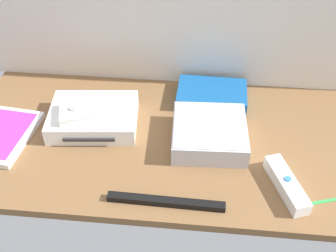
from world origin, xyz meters
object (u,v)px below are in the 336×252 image
Objects in this scene: game_console at (94,117)px; game_case at (1,135)px; network_router at (212,95)px; sensor_bar at (166,202)px; stylus_pen at (330,199)px; mini_computer at (209,133)px; remote_wand at (286,184)px; remote_classic_pad at (91,110)px.

game_console reaches higher than game_case.
game_console is 1.23× the size of network_router.
stylus_pen is at bearing 8.31° from sensor_bar.
network_router is (0.34, 16.33, -0.94)cm from mini_computer.
game_case is (-49.19, -3.41, -1.88)cm from mini_computer.
game_console is 31.34cm from network_router.
mini_computer is 20.97cm from remote_wand.
network_router is at bearing 88.80° from mini_computer.
game_case is at bearing -166.80° from game_console.
remote_wand is (65.56, -9.65, 0.75)cm from game_case.
sensor_bar is at bearing -112.80° from mini_computer.
remote_classic_pad reaches higher than game_console.
sensor_bar is at bearing -62.37° from remote_classic_pad.
game_case is at bearing -176.04° from mini_computer.
remote_wand is 9.07cm from stylus_pen.
mini_computer is at bearing -19.79° from remote_classic_pad.
stylus_pen is at bearing -25.10° from game_console.
remote_classic_pad reaches higher than game_case.
remote_classic_pad is (-28.65, -14.07, 3.71)cm from network_router.
remote_classic_pad is 0.67× the size of sensor_bar.
network_router reaches higher than sensor_bar.
network_router is at bearing 98.89° from remote_wand.
mini_computer is 16.36cm from network_router.
sensor_bar is (20.15, -23.11, -1.50)cm from game_console.
remote_classic_pad is at bearing 141.34° from remote_wand.
remote_classic_pad is at bearing -94.80° from game_console.
remote_wand is 1.68× the size of stylus_pen.
game_console is 1.27× the size of mini_computer.
game_case is 1.34× the size of remote_wand.
game_console reaches higher than remote_wand.
remote_wand is at bearing -60.05° from network_router.
mini_computer reaches higher than remote_wand.
remote_wand reaches higher than game_case.
mini_computer is 0.87× the size of game_case.
mini_computer reaches higher than game_console.
game_case is at bearing 159.86° from sensor_bar.
network_router is 33.47cm from remote_wand.
remote_wand is (44.70, -16.73, -0.69)cm from game_console.
game_console is 2.49× the size of stylus_pen.
stylus_pen is at bearing -31.38° from mini_computer.
mini_computer reaches higher than network_router.
network_router is at bearing 18.27° from game_console.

